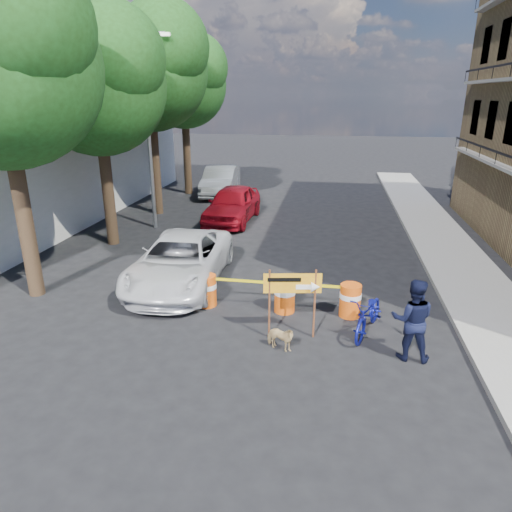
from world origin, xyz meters
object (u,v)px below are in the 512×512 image
(barrel_mid_left, at_px, (206,290))
(sedan_silver, at_px, (220,181))
(detour_sign, at_px, (300,289))
(sedan_red, at_px, (232,204))
(dog, at_px, (280,338))
(barrel_far_right, at_px, (350,300))
(suv_white, at_px, (180,261))
(barrel_far_left, at_px, (137,287))
(pedestrian, at_px, (412,320))
(bicycle, at_px, (371,297))
(barrel_mid_right, at_px, (285,295))

(barrel_mid_left, bearing_deg, sedan_silver, 102.21)
(detour_sign, distance_m, sedan_red, 11.11)
(dog, height_order, sedan_silver, sedan_silver)
(detour_sign, bearing_deg, barrel_mid_left, 142.87)
(barrel_mid_left, height_order, detour_sign, detour_sign)
(detour_sign, bearing_deg, barrel_far_right, 37.60)
(sedan_red, xyz_separation_m, sedan_silver, (-2.00, 5.83, 0.00))
(dog, distance_m, suv_white, 4.97)
(barrel_far_left, relative_size, sedan_red, 0.19)
(barrel_far_right, relative_size, pedestrian, 0.47)
(detour_sign, relative_size, bicycle, 0.90)
(sedan_red, relative_size, sedan_silver, 0.96)
(dog, bearing_deg, detour_sign, -7.50)
(sedan_red, bearing_deg, barrel_mid_left, -79.62)
(barrel_mid_right, relative_size, pedestrian, 0.47)
(barrel_far_right, bearing_deg, sedan_red, 119.87)
(barrel_far_left, xyz_separation_m, barrel_mid_left, (2.00, 0.11, 0.00))
(sedan_silver, bearing_deg, dog, -76.82)
(barrel_far_left, height_order, sedan_silver, sedan_silver)
(barrel_mid_left, bearing_deg, bicycle, -11.52)
(barrel_mid_left, height_order, dog, barrel_mid_left)
(barrel_mid_left, bearing_deg, detour_sign, -27.23)
(barrel_mid_right, bearing_deg, detour_sign, -70.33)
(barrel_far_right, height_order, sedan_red, sedan_red)
(barrel_far_left, xyz_separation_m, barrel_mid_right, (4.21, 0.08, 0.00))
(detour_sign, height_order, bicycle, bicycle)
(barrel_mid_right, height_order, dog, barrel_mid_right)
(sedan_red, bearing_deg, barrel_far_right, -57.41)
(barrel_far_right, relative_size, suv_white, 0.17)
(bicycle, height_order, suv_white, bicycle)
(barrel_mid_right, distance_m, suv_white, 3.72)
(barrel_far_right, height_order, pedestrian, pedestrian)
(barrel_mid_right, height_order, bicycle, bicycle)
(detour_sign, height_order, suv_white, detour_sign)
(detour_sign, distance_m, pedestrian, 2.60)
(dog, distance_m, sedan_silver, 17.79)
(barrel_far_right, xyz_separation_m, detour_sign, (-1.27, -1.38, 0.83))
(detour_sign, xyz_separation_m, pedestrian, (2.53, -0.51, -0.34))
(pedestrian, xyz_separation_m, sedan_red, (-6.43, 10.90, -0.13))
(dog, xyz_separation_m, sedan_silver, (-5.53, 16.90, 0.51))
(barrel_far_left, relative_size, detour_sign, 0.51)
(suv_white, bearing_deg, sedan_red, 87.62)
(pedestrian, distance_m, bicycle, 1.30)
(barrel_far_left, xyz_separation_m, bicycle, (6.39, -0.79, 0.52))
(detour_sign, height_order, pedestrian, pedestrian)
(sedan_silver, bearing_deg, barrel_mid_left, -82.73)
(barrel_mid_right, height_order, detour_sign, detour_sign)
(barrel_mid_left, relative_size, dog, 1.21)
(detour_sign, xyz_separation_m, suv_white, (-3.90, 2.79, -0.54))
(barrel_far_right, height_order, bicycle, bicycle)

